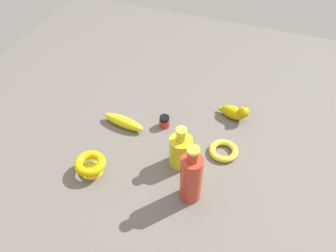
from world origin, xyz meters
TOP-DOWN VIEW (x-y plane):
  - ground at (0.00, 0.00)m, footprint 2.00×2.00m
  - bangle at (-0.01, 0.21)m, footprint 0.11×0.11m
  - banana at (-0.01, -0.19)m, footprint 0.07×0.19m
  - bottle_tall at (0.21, 0.16)m, footprint 0.07×0.07m
  - bottle_short at (0.08, 0.08)m, footprint 0.08×0.08m
  - bowl at (0.23, -0.20)m, footprint 0.11×0.11m
  - nail_polish_jar at (-0.07, -0.04)m, footprint 0.04×0.04m
  - cat_figurine at (-0.21, 0.21)m, footprint 0.08×0.13m

SIDE VIEW (x-z plane):
  - ground at x=0.00m, z-range 0.00..0.00m
  - bangle at x=-0.01m, z-range 0.00..0.02m
  - banana at x=-0.01m, z-range 0.00..0.04m
  - nail_polish_jar at x=-0.07m, z-range 0.00..0.05m
  - cat_figurine at x=-0.21m, z-range -0.01..0.07m
  - bowl at x=0.23m, z-range 0.01..0.07m
  - bottle_short at x=0.08m, z-range -0.02..0.15m
  - bottle_tall at x=0.21m, z-range -0.02..0.22m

